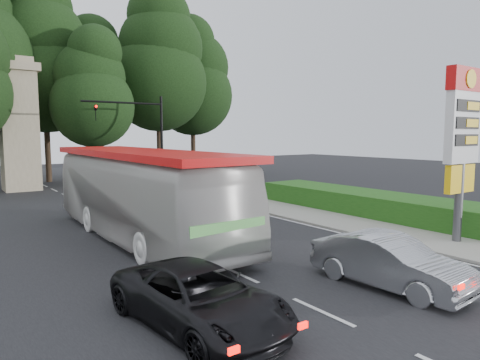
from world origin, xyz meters
TOP-DOWN VIEW (x-y plane):
  - ground at (0.00, 0.00)m, footprint 120.00×120.00m
  - road_surface at (0.00, 12.00)m, footprint 14.00×80.00m
  - sidewalk_right at (8.50, 12.00)m, footprint 3.00×80.00m
  - hedge at (11.50, 8.00)m, footprint 3.00×14.00m
  - gas_station_pylon at (9.20, 1.99)m, footprint 2.10×0.45m
  - traffic_signal_mast at (5.68, 24.00)m, footprint 6.10×0.35m
  - monument at (-2.00, 30.00)m, footprint 3.00×3.00m
  - tree_center_right at (1.00, 35.00)m, footprint 9.24×9.24m
  - tree_east_near at (6.00, 37.00)m, footprint 8.12×8.12m
  - tree_east_mid at (11.00, 33.00)m, footprint 9.52×9.52m
  - tree_far_east at (16.00, 35.00)m, footprint 8.68×8.68m
  - tree_monument_right at (3.50, 29.50)m, footprint 6.72×6.72m
  - transit_bus at (-0.60, 10.10)m, footprint 3.16×13.20m
  - sedan_silver at (2.82, 0.62)m, footprint 1.85×4.61m
  - suv_charcoal at (-2.80, 1.61)m, footprint 2.73×5.10m

SIDE VIEW (x-z plane):
  - ground at x=0.00m, z-range 0.00..0.00m
  - road_surface at x=0.00m, z-range 0.00..0.02m
  - sidewalk_right at x=8.50m, z-range 0.00..0.12m
  - hedge at x=11.50m, z-range 0.00..1.20m
  - suv_charcoal at x=-2.80m, z-range 0.00..1.36m
  - sedan_silver at x=2.82m, z-range 0.00..1.49m
  - transit_bus at x=-0.60m, z-range 0.00..3.67m
  - gas_station_pylon at x=9.20m, z-range 1.02..7.87m
  - traffic_signal_mast at x=5.68m, z-range 1.07..8.27m
  - monument at x=-2.00m, z-range 0.08..10.13m
  - tree_monument_right at x=3.50m, z-range 1.41..14.61m
  - tree_east_near at x=6.00m, z-range 1.71..17.66m
  - tree_far_east at x=16.00m, z-range 1.83..18.88m
  - tree_center_right at x=1.00m, z-range 1.94..20.09m
  - tree_east_mid at x=11.00m, z-range 2.00..20.70m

